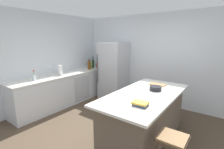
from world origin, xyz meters
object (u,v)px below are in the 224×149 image
(whiskey_bottle, at_px, (89,65))
(vinegar_bottle, at_px, (90,65))
(cutting_board, at_px, (158,84))
(wine_bottle, at_px, (93,64))
(cookbook_stack, at_px, (140,104))
(kitchen_island, at_px, (145,116))
(refrigerator, at_px, (114,71))
(flower_vase, at_px, (34,77))
(mixing_bowl, at_px, (155,88))
(sink_faucet, at_px, (49,71))
(bar_stool, at_px, (172,145))
(gin_bottle, at_px, (96,64))
(paper_towel_roll, at_px, (60,70))
(hot_sauce_bottle, at_px, (97,65))
(olive_oil_bottle, at_px, (91,65))

(whiskey_bottle, bearing_deg, vinegar_bottle, 124.92)
(cutting_board, bearing_deg, wine_bottle, 162.76)
(cookbook_stack, xyz_separation_m, cutting_board, (-0.21, 1.24, -0.02))
(kitchen_island, bearing_deg, refrigerator, 140.10)
(flower_vase, height_order, mixing_bowl, flower_vase)
(sink_faucet, height_order, flower_vase, sink_faucet)
(bar_stool, xyz_separation_m, mixing_bowl, (-0.63, 0.97, 0.41))
(wine_bottle, bearing_deg, gin_bottle, 97.82)
(paper_towel_roll, xyz_separation_m, hot_sauce_bottle, (0.02, 1.50, -0.05))
(kitchen_island, height_order, paper_towel_roll, paper_towel_roll)
(olive_oil_bottle, xyz_separation_m, whiskey_bottle, (-0.00, -0.10, 0.01))
(wine_bottle, height_order, mixing_bowl, wine_bottle)
(hot_sauce_bottle, bearing_deg, refrigerator, -5.84)
(refrigerator, height_order, bar_stool, refrigerator)
(vinegar_bottle, distance_m, whiskey_bottle, 0.24)
(hot_sauce_bottle, relative_size, cutting_board, 0.62)
(refrigerator, bearing_deg, whiskey_bottle, -158.21)
(whiskey_bottle, bearing_deg, flower_vase, -90.93)
(flower_vase, xyz_separation_m, olive_oil_bottle, (0.03, 1.95, 0.03))
(gin_bottle, xyz_separation_m, cookbook_stack, (2.89, -2.25, -0.06))
(kitchen_island, relative_size, vinegar_bottle, 7.44)
(mixing_bowl, bearing_deg, vinegar_bottle, 158.33)
(hot_sauce_bottle, bearing_deg, kitchen_island, -31.53)
(sink_faucet, bearing_deg, hot_sauce_bottle, 86.26)
(refrigerator, bearing_deg, flower_vase, -110.84)
(sink_faucet, relative_size, olive_oil_bottle, 0.98)
(vinegar_bottle, bearing_deg, paper_towel_roll, -84.41)
(paper_towel_roll, relative_size, gin_bottle, 1.09)
(paper_towel_roll, distance_m, hot_sauce_bottle, 1.50)
(gin_bottle, bearing_deg, refrigerator, -10.82)
(kitchen_island, xyz_separation_m, cutting_board, (-0.03, 0.67, 0.46))
(kitchen_island, relative_size, flower_vase, 7.78)
(kitchen_island, height_order, hot_sauce_bottle, hot_sauce_bottle)
(sink_faucet, relative_size, mixing_bowl, 1.32)
(kitchen_island, height_order, vinegar_bottle, vinegar_bottle)
(cutting_board, bearing_deg, kitchen_island, -87.06)
(vinegar_bottle, xyz_separation_m, mixing_bowl, (2.82, -1.12, -0.05))
(bar_stool, distance_m, wine_bottle, 4.07)
(flower_vase, relative_size, cookbook_stack, 1.12)
(whiskey_bottle, relative_size, mixing_bowl, 1.42)
(flower_vase, bearing_deg, refrigerator, 69.16)
(hot_sauce_bottle, xyz_separation_m, mixing_bowl, (2.67, -1.32, -0.02))
(vinegar_bottle, distance_m, cutting_board, 2.80)
(vinegar_bottle, relative_size, whiskey_bottle, 0.87)
(sink_faucet, height_order, hot_sauce_bottle, sink_faucet)
(flower_vase, distance_m, paper_towel_roll, 0.75)
(bar_stool, height_order, hot_sauce_bottle, hot_sauce_bottle)
(gin_bottle, height_order, vinegar_bottle, gin_bottle)
(sink_faucet, bearing_deg, bar_stool, -8.08)
(whiskey_bottle, bearing_deg, gin_bottle, 102.03)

